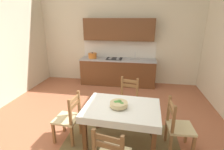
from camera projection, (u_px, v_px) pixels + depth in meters
name	position (u px, v px, depth m)	size (l,w,h in m)	color
ground_plane	(99.00, 133.00, 3.47)	(6.02, 6.62, 0.10)	#A86042
wall_back	(119.00, 20.00, 5.65)	(6.02, 0.12, 4.27)	beige
area_rug	(120.00, 147.00, 3.03)	(2.10, 1.60, 0.01)	brown
kitchen_cabinetry	(118.00, 60.00, 5.74)	(2.53, 0.63, 2.20)	brown
dining_table	(122.00, 114.00, 2.93)	(1.33, 0.98, 0.75)	brown
dining_chair_tv_side	(69.00, 118.00, 3.11)	(0.45, 0.45, 0.93)	#D1BC89
dining_chair_window_side	(178.00, 127.00, 2.86)	(0.44, 0.44, 0.93)	#D1BC89
dining_chair_kitchen_side	(128.00, 100.00, 3.82)	(0.50, 0.50, 0.93)	#D1BC89
fruit_bowl	(119.00, 104.00, 2.86)	(0.30, 0.30, 0.12)	tan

